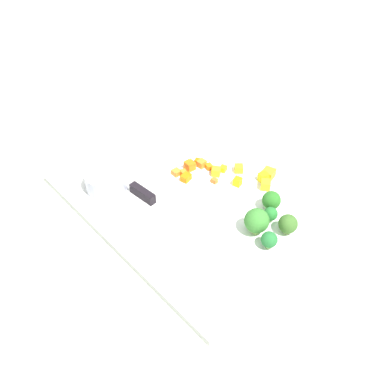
{
  "coord_description": "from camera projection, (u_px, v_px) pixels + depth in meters",
  "views": [
    {
      "loc": [
        -0.45,
        0.41,
        0.57
      ],
      "look_at": [
        0.0,
        0.0,
        0.02
      ],
      "focal_mm": 40.76,
      "sensor_mm": 36.0,
      "label": 1
    }
  ],
  "objects": [
    {
      "name": "carrot_dice_4",
      "position": [
        202.0,
        164.0,
        0.89
      ],
      "size": [
        0.02,
        0.02,
        0.01
      ],
      "primitive_type": "cube",
      "rotation": [
        0.0,
        0.0,
        1.66
      ],
      "color": "orange",
      "rests_on": "cutting_board"
    },
    {
      "name": "pepper_dice_5",
      "position": [
        239.0,
        169.0,
        0.88
      ],
      "size": [
        0.02,
        0.02,
        0.01
      ],
      "primitive_type": "cube",
      "rotation": [
        0.0,
        0.0,
        0.85
      ],
      "color": "yellow",
      "rests_on": "cutting_board"
    },
    {
      "name": "broccoli_floret_4",
      "position": [
        271.0,
        200.0,
        0.79
      ],
      "size": [
        0.03,
        0.03,
        0.04
      ],
      "color": "#8ABE6B",
      "rests_on": "cutting_board"
    },
    {
      "name": "prep_bowl",
      "position": [
        106.0,
        181.0,
        0.83
      ],
      "size": [
        0.08,
        0.08,
        0.04
      ],
      "primitive_type": "cylinder",
      "color": "#B1B2C6",
      "rests_on": "cutting_board"
    },
    {
      "name": "pepper_dice_2",
      "position": [
        216.0,
        172.0,
        0.87
      ],
      "size": [
        0.02,
        0.02,
        0.02
      ],
      "primitive_type": "cube",
      "rotation": [
        0.0,
        0.0,
        0.62
      ],
      "color": "yellow",
      "rests_on": "cutting_board"
    },
    {
      "name": "pepper_dice_4",
      "position": [
        223.0,
        169.0,
        0.88
      ],
      "size": [
        0.02,
        0.02,
        0.01
      ],
      "primitive_type": "cube",
      "rotation": [
        0.0,
        0.0,
        0.37
      ],
      "color": "yellow",
      "rests_on": "cutting_board"
    },
    {
      "name": "chef_knife",
      "position": [
        169.0,
        213.0,
        0.78
      ],
      "size": [
        0.31,
        0.04,
        0.02
      ],
      "rotation": [
        0.0,
        0.0,
        3.23
      ],
      "color": "silver",
      "rests_on": "cutting_board"
    },
    {
      "name": "cutting_board",
      "position": [
        192.0,
        198.0,
        0.83
      ],
      "size": [
        0.48,
        0.37,
        0.01
      ],
      "primitive_type": "cube",
      "color": "white",
      "rests_on": "ground_plane"
    },
    {
      "name": "carrot_dice_3",
      "position": [
        209.0,
        167.0,
        0.89
      ],
      "size": [
        0.02,
        0.02,
        0.01
      ],
      "primitive_type": "cube",
      "rotation": [
        0.0,
        0.0,
        2.89
      ],
      "color": "orange",
      "rests_on": "cutting_board"
    },
    {
      "name": "carrot_dice_2",
      "position": [
        186.0,
        178.0,
        0.86
      ],
      "size": [
        0.02,
        0.02,
        0.01
      ],
      "primitive_type": "cube",
      "rotation": [
        0.0,
        0.0,
        0.23
      ],
      "color": "orange",
      "rests_on": "cutting_board"
    },
    {
      "name": "pepper_dice_3",
      "position": [
        263.0,
        177.0,
        0.85
      ],
      "size": [
        0.02,
        0.02,
        0.02
      ],
      "primitive_type": "cube",
      "rotation": [
        0.0,
        0.0,
        2.9
      ],
      "color": "yellow",
      "rests_on": "cutting_board"
    },
    {
      "name": "broccoli_floret_0",
      "position": [
        257.0,
        221.0,
        0.74
      ],
      "size": [
        0.04,
        0.04,
        0.05
      ],
      "color": "#91B758",
      "rests_on": "cutting_board"
    },
    {
      "name": "carrot_dice_7",
      "position": [
        198.0,
        161.0,
        0.9
      ],
      "size": [
        0.02,
        0.02,
        0.01
      ],
      "primitive_type": "cube",
      "rotation": [
        0.0,
        0.0,
        2.1
      ],
      "color": "orange",
      "rests_on": "cutting_board"
    },
    {
      "name": "pepper_dice_1",
      "position": [
        268.0,
        174.0,
        0.86
      ],
      "size": [
        0.03,
        0.03,
        0.02
      ],
      "primitive_type": "cube",
      "rotation": [
        0.0,
        0.0,
        1.84
      ],
      "color": "yellow",
      "rests_on": "cutting_board"
    },
    {
      "name": "carrot_dice_0",
      "position": [
        176.0,
        172.0,
        0.87
      ],
      "size": [
        0.02,
        0.02,
        0.01
      ],
      "primitive_type": "cube",
      "rotation": [
        0.0,
        0.0,
        1.56
      ],
      "color": "orange",
      "rests_on": "cutting_board"
    },
    {
      "name": "pepper_dice_6",
      "position": [
        238.0,
        182.0,
        0.85
      ],
      "size": [
        0.02,
        0.02,
        0.02
      ],
      "primitive_type": "cube",
      "rotation": [
        0.0,
        0.0,
        0.3
      ],
      "color": "yellow",
      "rests_on": "cutting_board"
    },
    {
      "name": "ground_plane",
      "position": [
        192.0,
        201.0,
        0.84
      ],
      "size": [
        4.0,
        4.0,
        0.0
      ],
      "primitive_type": "plane",
      "color": "gray"
    },
    {
      "name": "broccoli_floret_3",
      "position": [
        269.0,
        240.0,
        0.72
      ],
      "size": [
        0.03,
        0.03,
        0.03
      ],
      "color": "#94C262",
      "rests_on": "cutting_board"
    },
    {
      "name": "broccoli_floret_1",
      "position": [
        271.0,
        214.0,
        0.77
      ],
      "size": [
        0.03,
        0.03,
        0.03
      ],
      "color": "#85AF60",
      "rests_on": "cutting_board"
    },
    {
      "name": "carrot_dice_1",
      "position": [
        184.0,
        173.0,
        0.87
      ],
      "size": [
        0.02,
        0.01,
        0.01
      ],
      "primitive_type": "cube",
      "rotation": [
        0.0,
        0.0,
        2.8
      ],
      "color": "orange",
      "rests_on": "cutting_board"
    },
    {
      "name": "pepper_dice_0",
      "position": [
        266.0,
        185.0,
        0.84
      ],
      "size": [
        0.03,
        0.03,
        0.02
      ],
      "primitive_type": "cube",
      "rotation": [
        0.0,
        0.0,
        0.66
      ],
      "color": "yellow",
      "rests_on": "cutting_board"
    },
    {
      "name": "carrot_dice_6",
      "position": [
        216.0,
        182.0,
        0.85
      ],
      "size": [
        0.01,
        0.01,
        0.01
      ],
      "primitive_type": "cube",
      "rotation": [
        0.0,
        0.0,
        1.72
      ],
      "color": "orange",
      "rests_on": "cutting_board"
    },
    {
      "name": "carrot_dice_8",
      "position": [
        190.0,
        166.0,
        0.88
      ],
      "size": [
        0.02,
        0.02,
        0.02
      ],
      "primitive_type": "cube",
      "rotation": [
        0.0,
        0.0,
        3.07
      ],
      "color": "orange",
      "rests_on": "cutting_board"
    },
    {
      "name": "broccoli_floret_2",
      "position": [
        288.0,
        224.0,
        0.74
      ],
      "size": [
        0.03,
        0.03,
        0.04
      ],
      "color": "#98AF59",
      "rests_on": "cutting_board"
    },
    {
      "name": "carrot_dice_5",
      "position": [
        214.0,
        171.0,
        0.88
      ],
      "size": [
        0.02,
        0.02,
        0.01
      ],
      "primitive_type": "cube",
      "rotation": [
        0.0,
        0.0,
        2.35
      ],
      "color": "orange",
      "rests_on": "cutting_board"
    }
  ]
}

